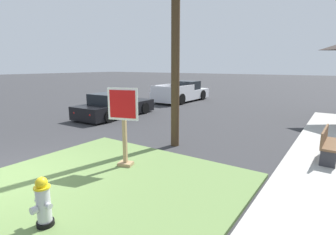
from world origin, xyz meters
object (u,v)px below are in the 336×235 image
object	(u,v)px
manhole_cover	(123,147)
stop_sign	(124,128)
parked_sedan_black	(115,106)
pickup_truck_white	(182,93)
fire_hydrant	(43,203)
street_bench	(329,143)

from	to	relation	value
manhole_cover	stop_sign	bearing A→B (deg)	-44.17
parked_sedan_black	pickup_truck_white	bearing A→B (deg)	91.74
manhole_cover	parked_sedan_black	bearing A→B (deg)	138.37
manhole_cover	pickup_truck_white	xyz separation A→B (m)	(-4.26, 10.74, 0.61)
parked_sedan_black	pickup_truck_white	world-z (taller)	pickup_truck_white
fire_hydrant	manhole_cover	xyz separation A→B (m)	(-2.05, 3.91, -0.47)
manhole_cover	pickup_truck_white	distance (m)	11.57
fire_hydrant	stop_sign	size ratio (longest dim) A/B	0.41
manhole_cover	pickup_truck_white	size ratio (longest dim) A/B	0.13
fire_hydrant	pickup_truck_white	bearing A→B (deg)	113.28
stop_sign	manhole_cover	world-z (taller)	stop_sign
parked_sedan_black	street_bench	distance (m)	9.80
parked_sedan_black	manhole_cover	bearing A→B (deg)	-41.63
manhole_cover	parked_sedan_black	world-z (taller)	parked_sedan_black
pickup_truck_white	manhole_cover	bearing A→B (deg)	-68.39
stop_sign	street_bench	bearing A→B (deg)	37.94
fire_hydrant	pickup_truck_white	world-z (taller)	pickup_truck_white
fire_hydrant	parked_sedan_black	xyz separation A→B (m)	(-6.09, 7.50, 0.07)
fire_hydrant	parked_sedan_black	bearing A→B (deg)	129.06
stop_sign	manhole_cover	distance (m)	2.15
manhole_cover	street_bench	xyz separation A→B (m)	(5.64, 2.07, 0.57)
manhole_cover	street_bench	size ratio (longest dim) A/B	0.49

